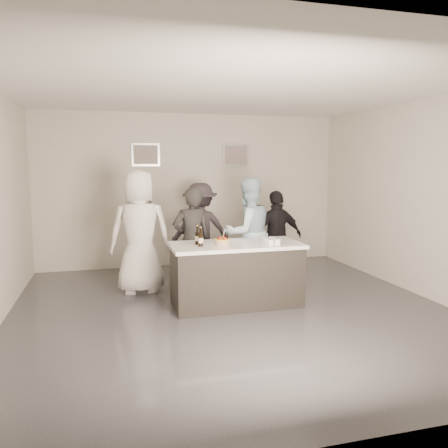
% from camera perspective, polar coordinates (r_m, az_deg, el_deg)
% --- Properties ---
extents(floor, '(6.00, 6.00, 0.00)m').
position_cam_1_polar(floor, '(6.17, 1.22, -11.26)').
color(floor, '#3D3D42').
rests_on(floor, ground).
extents(ceiling, '(6.00, 6.00, 0.00)m').
position_cam_1_polar(ceiling, '(5.92, 1.31, 17.38)').
color(ceiling, white).
extents(wall_back, '(6.00, 0.04, 3.00)m').
position_cam_1_polar(wall_back, '(8.77, -4.22, 4.40)').
color(wall_back, beige).
rests_on(wall_back, ground).
extents(wall_front, '(6.00, 0.04, 3.00)m').
position_cam_1_polar(wall_front, '(3.11, 16.84, -2.03)').
color(wall_front, beige).
rests_on(wall_front, ground).
extents(wall_right, '(0.04, 6.00, 3.00)m').
position_cam_1_polar(wall_right, '(7.28, 24.59, 3.04)').
color(wall_right, beige).
rests_on(wall_right, ground).
extents(picture_left, '(0.54, 0.04, 0.44)m').
position_cam_1_polar(picture_left, '(8.61, -10.20, 8.90)').
color(picture_left, '#B2B2B7').
rests_on(picture_left, wall_back).
extents(picture_right, '(0.54, 0.04, 0.44)m').
position_cam_1_polar(picture_right, '(8.94, 1.52, 8.97)').
color(picture_right, '#B2B2B7').
rests_on(picture_right, wall_back).
extents(bar_counter, '(1.86, 0.86, 0.90)m').
position_cam_1_polar(bar_counter, '(6.31, 1.59, -6.57)').
color(bar_counter, white).
rests_on(bar_counter, ground).
extents(cake, '(0.22, 0.22, 0.07)m').
position_cam_1_polar(cake, '(6.12, -0.25, -2.35)').
color(cake, gold).
rests_on(cake, bar_counter).
extents(beer_bottle_a, '(0.07, 0.07, 0.26)m').
position_cam_1_polar(beer_bottle_a, '(6.13, -3.49, -1.46)').
color(beer_bottle_a, black).
rests_on(beer_bottle_a, bar_counter).
extents(beer_bottle_b, '(0.07, 0.07, 0.26)m').
position_cam_1_polar(beer_bottle_b, '(5.96, -3.07, -1.73)').
color(beer_bottle_b, black).
rests_on(beer_bottle_b, bar_counter).
extents(tumbler_cluster, '(0.19, 0.30, 0.08)m').
position_cam_1_polar(tumbler_cluster, '(6.24, 6.18, -2.17)').
color(tumbler_cluster, orange).
rests_on(tumbler_cluster, bar_counter).
extents(candles, '(0.24, 0.08, 0.01)m').
position_cam_1_polar(candles, '(5.81, 0.34, -3.23)').
color(candles, pink).
rests_on(candles, bar_counter).
extents(person_main_black, '(0.63, 0.43, 1.67)m').
position_cam_1_polar(person_main_black, '(6.79, -4.20, -2.22)').
color(person_main_black, black).
rests_on(person_main_black, ground).
extents(person_main_blue, '(1.01, 0.86, 1.81)m').
position_cam_1_polar(person_main_blue, '(7.15, 3.13, -1.16)').
color(person_main_blue, silver).
rests_on(person_main_blue, ground).
extents(person_guest_left, '(0.96, 0.64, 1.94)m').
position_cam_1_polar(person_guest_left, '(6.94, -10.92, -1.02)').
color(person_guest_left, white).
rests_on(person_guest_left, ground).
extents(person_guest_right, '(0.96, 0.48, 1.58)m').
position_cam_1_polar(person_guest_right, '(7.47, 6.91, -1.71)').
color(person_guest_right, black).
rests_on(person_guest_right, ground).
extents(person_guest_back, '(1.12, 0.68, 1.69)m').
position_cam_1_polar(person_guest_back, '(7.98, -3.09, -0.66)').
color(person_guest_back, '#2F2830').
rests_on(person_guest_back, ground).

